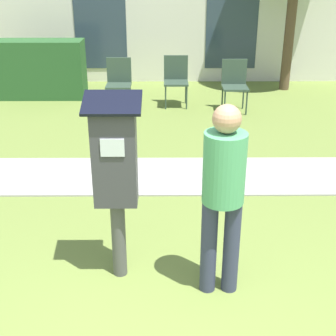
# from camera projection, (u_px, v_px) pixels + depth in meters

# --- Properties ---
(sidewalk) EXTENTS (12.00, 1.10, 0.02)m
(sidewalk) POSITION_uv_depth(u_px,v_px,m) (167.00, 175.00, 5.88)
(sidewalk) COLOR #A3A099
(sidewalk) RESTS_ON ground
(building_facade) EXTENTS (10.00, 0.26, 3.20)m
(building_facade) POSITION_uv_depth(u_px,v_px,m) (166.00, 6.00, 9.89)
(building_facade) COLOR silver
(building_facade) RESTS_ON ground
(parking_meter) EXTENTS (0.44, 0.31, 1.59)m
(parking_meter) POSITION_uv_depth(u_px,v_px,m) (115.00, 166.00, 3.66)
(parking_meter) COLOR #4C4C4C
(parking_meter) RESTS_ON ground
(person_standing) EXTENTS (0.32, 0.32, 1.58)m
(person_standing) POSITION_uv_depth(u_px,v_px,m) (223.00, 188.00, 3.50)
(person_standing) COLOR #333851
(person_standing) RESTS_ON ground
(outdoor_chair_left) EXTENTS (0.44, 0.44, 0.90)m
(outdoor_chair_left) POSITION_uv_depth(u_px,v_px,m) (119.00, 80.00, 8.36)
(outdoor_chair_left) COLOR #334738
(outdoor_chair_left) RESTS_ON ground
(outdoor_chair_middle) EXTENTS (0.44, 0.44, 0.90)m
(outdoor_chair_middle) POSITION_uv_depth(u_px,v_px,m) (176.00, 77.00, 8.56)
(outdoor_chair_middle) COLOR #334738
(outdoor_chair_middle) RESTS_ON ground
(outdoor_chair_right) EXTENTS (0.44, 0.44, 0.90)m
(outdoor_chair_right) POSITION_uv_depth(u_px,v_px,m) (235.00, 81.00, 8.24)
(outdoor_chair_right) COLOR #334738
(outdoor_chair_right) RESTS_ON ground
(hedge_row) EXTENTS (1.67, 0.60, 1.10)m
(hedge_row) POSITION_uv_depth(u_px,v_px,m) (41.00, 69.00, 9.04)
(hedge_row) COLOR #285628
(hedge_row) RESTS_ON ground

